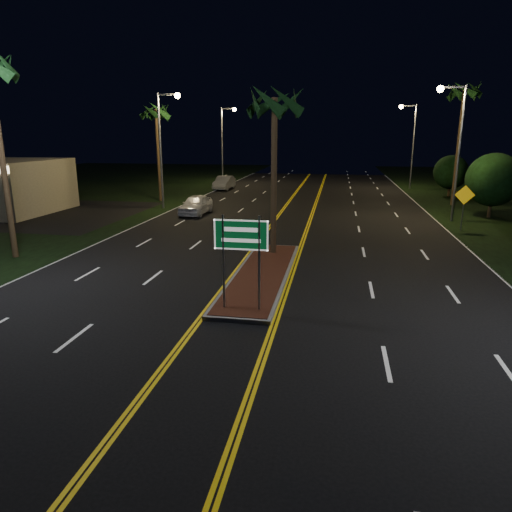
% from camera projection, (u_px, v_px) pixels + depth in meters
% --- Properties ---
extents(ground, '(120.00, 120.00, 0.00)m').
position_uv_depth(ground, '(221.00, 350.00, 12.81)').
color(ground, black).
rests_on(ground, ground).
extents(median_island, '(2.25, 10.25, 0.17)m').
position_uv_depth(median_island, '(262.00, 274.00, 19.45)').
color(median_island, gray).
rests_on(median_island, ground).
extents(highway_sign, '(1.80, 0.08, 3.20)m').
position_uv_depth(highway_sign, '(241.00, 244.00, 14.85)').
color(highway_sign, gray).
rests_on(highway_sign, ground).
extents(streetlight_left_mid, '(1.91, 0.44, 9.00)m').
position_uv_depth(streetlight_left_mid, '(164.00, 137.00, 35.98)').
color(streetlight_left_mid, gray).
rests_on(streetlight_left_mid, ground).
extents(streetlight_left_far, '(1.91, 0.44, 9.00)m').
position_uv_depth(streetlight_left_far, '(225.00, 136.00, 55.01)').
color(streetlight_left_far, gray).
rests_on(streetlight_left_far, ground).
extents(streetlight_right_mid, '(1.91, 0.44, 9.00)m').
position_uv_depth(streetlight_right_mid, '(455.00, 138.00, 30.50)').
color(streetlight_right_mid, gray).
rests_on(streetlight_right_mid, ground).
extents(streetlight_right_far, '(1.91, 0.44, 9.00)m').
position_uv_depth(streetlight_right_far, '(410.00, 137.00, 49.53)').
color(streetlight_right_far, gray).
rests_on(streetlight_right_far, ground).
extents(palm_median, '(2.40, 2.40, 8.30)m').
position_uv_depth(palm_median, '(275.00, 102.00, 20.93)').
color(palm_median, '#382819').
rests_on(palm_median, ground).
extents(palm_left_far, '(2.40, 2.40, 8.80)m').
position_uv_depth(palm_left_far, '(156.00, 112.00, 39.61)').
color(palm_left_far, '#382819').
rests_on(palm_left_far, ground).
extents(palm_right_far, '(2.40, 2.40, 10.30)m').
position_uv_depth(palm_right_far, '(464.00, 93.00, 36.84)').
color(palm_right_far, '#382819').
rests_on(palm_right_far, ground).
extents(shrub_mid, '(3.78, 3.78, 4.62)m').
position_uv_depth(shrub_mid, '(493.00, 180.00, 32.58)').
color(shrub_mid, '#382819').
rests_on(shrub_mid, ground).
extents(shrub_far, '(3.24, 3.24, 3.96)m').
position_uv_depth(shrub_far, '(451.00, 172.00, 44.13)').
color(shrub_far, '#382819').
rests_on(shrub_far, ground).
extents(car_near, '(2.28, 5.13, 1.69)m').
position_uv_depth(car_near, '(196.00, 203.00, 34.45)').
color(car_near, white).
rests_on(car_near, ground).
extents(car_far, '(2.31, 5.15, 1.70)m').
position_uv_depth(car_far, '(224.00, 182.00, 50.26)').
color(car_far, silver).
rests_on(car_far, ground).
extents(warning_sign, '(1.19, 0.07, 2.84)m').
position_uv_depth(warning_sign, '(464.00, 201.00, 28.23)').
color(warning_sign, gray).
rests_on(warning_sign, ground).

